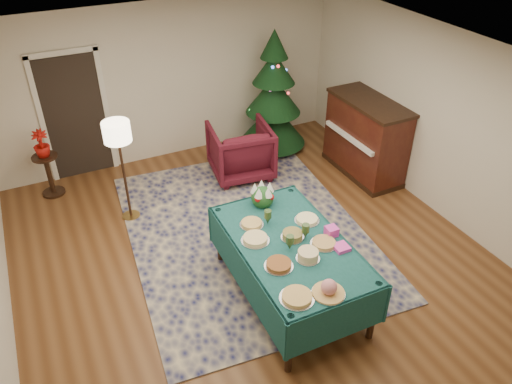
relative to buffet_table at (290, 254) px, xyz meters
name	(u,v)px	position (x,y,z in m)	size (l,w,h in m)	color
room_shell	(261,183)	(-0.11, 0.57, 0.68)	(7.00, 7.00, 7.00)	#593319
doorway	(74,114)	(-1.71, 4.06, 0.43)	(1.08, 0.04, 2.16)	black
rug	(246,232)	(0.05, 1.35, -0.66)	(3.20, 4.20, 0.02)	#14194D
buffet_table	(290,254)	(0.00, 0.00, 0.00)	(1.29, 2.16, 0.83)	black
platter_0	(297,297)	(-0.37, -0.79, 0.19)	(0.36, 0.36, 0.05)	silver
platter_1	(329,289)	(-0.05, -0.87, 0.24)	(0.35, 0.35, 0.18)	silver
platter_2	(279,265)	(-0.31, -0.29, 0.19)	(0.32, 0.32, 0.06)	silver
platter_3	(308,255)	(0.03, -0.32, 0.22)	(0.27, 0.27, 0.11)	silver
platter_4	(324,243)	(0.33, -0.19, 0.19)	(0.31, 0.31, 0.05)	silver
platter_5	(255,239)	(-0.35, 0.22, 0.19)	(0.33, 0.33, 0.06)	silver
platter_6	(292,235)	(0.06, 0.08, 0.20)	(0.28, 0.28, 0.08)	silver
platter_7	(307,219)	(0.38, 0.28, 0.19)	(0.31, 0.31, 0.05)	silver
platter_8	(252,224)	(-0.26, 0.50, 0.19)	(0.29, 0.29, 0.05)	silver
goblet_0	(268,217)	(-0.07, 0.44, 0.27)	(0.09, 0.09, 0.19)	#2D471E
goblet_1	(305,231)	(0.19, 0.01, 0.27)	(0.09, 0.09, 0.19)	#2D471E
goblet_2	(290,242)	(-0.07, -0.09, 0.27)	(0.09, 0.09, 0.19)	#2D471E
napkin_stack	(341,247)	(0.46, -0.34, 0.19)	(0.17, 0.17, 0.04)	#EA41B5
gift_box	(331,231)	(0.50, -0.08, 0.22)	(0.13, 0.13, 0.11)	#D73BB0
centerpiece	(263,195)	(0.05, 0.83, 0.31)	(0.30, 0.30, 0.34)	#1E4C1E
armchair	(241,149)	(0.65, 2.84, -0.17)	(0.96, 0.90, 0.99)	#4D101D
floor_lamp	(118,138)	(-1.35, 2.46, 0.67)	(0.38, 0.38, 1.57)	#A57F3F
side_table	(50,176)	(-2.31, 3.63, -0.33)	(0.39, 0.39, 0.69)	black
potted_plant	(42,149)	(-2.31, 3.63, 0.15)	(0.24, 0.43, 0.24)	#B5140C
christmas_tree	(273,98)	(1.59, 3.47, 0.32)	(1.25, 1.25, 2.19)	black
piano	(366,139)	(2.55, 2.01, -0.02)	(0.72, 1.52, 1.31)	black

